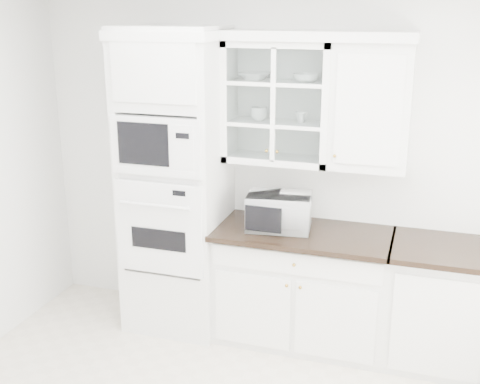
% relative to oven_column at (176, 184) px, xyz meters
% --- Properties ---
extents(room_shell, '(4.00, 3.50, 2.70)m').
position_rel_oven_column_xyz_m(room_shell, '(0.75, -0.99, 0.58)').
color(room_shell, white).
rests_on(room_shell, ground).
extents(oven_column, '(0.76, 0.68, 2.40)m').
position_rel_oven_column_xyz_m(oven_column, '(0.00, 0.00, 0.00)').
color(oven_column, white).
rests_on(oven_column, ground).
extents(base_cabinet_run, '(1.32, 0.67, 0.92)m').
position_rel_oven_column_xyz_m(base_cabinet_run, '(1.03, 0.03, -0.74)').
color(base_cabinet_run, white).
rests_on(base_cabinet_run, ground).
extents(extra_base_cabinet, '(0.72, 0.67, 0.92)m').
position_rel_oven_column_xyz_m(extra_base_cabinet, '(2.03, 0.03, -0.74)').
color(extra_base_cabinet, white).
rests_on(extra_base_cabinet, ground).
extents(upper_cabinet_glass, '(0.80, 0.33, 0.90)m').
position_rel_oven_column_xyz_m(upper_cabinet_glass, '(0.78, 0.17, 0.65)').
color(upper_cabinet_glass, white).
rests_on(upper_cabinet_glass, room_shell).
extents(upper_cabinet_solid, '(0.55, 0.33, 0.90)m').
position_rel_oven_column_xyz_m(upper_cabinet_solid, '(1.46, 0.17, 0.65)').
color(upper_cabinet_solid, white).
rests_on(upper_cabinet_solid, room_shell).
extents(crown_molding, '(2.14, 0.38, 0.07)m').
position_rel_oven_column_xyz_m(crown_molding, '(0.68, 0.14, 1.14)').
color(crown_molding, white).
rests_on(crown_molding, room_shell).
extents(countertop_microwave, '(0.52, 0.45, 0.27)m').
position_rel_oven_column_xyz_m(countertop_microwave, '(0.84, 0.02, -0.14)').
color(countertop_microwave, white).
rests_on(countertop_microwave, base_cabinet_run).
extents(bowl_a, '(0.26, 0.26, 0.06)m').
position_rel_oven_column_xyz_m(bowl_a, '(0.59, 0.19, 0.84)').
color(bowl_a, white).
rests_on(bowl_a, upper_cabinet_glass).
extents(bowl_b, '(0.24, 0.24, 0.06)m').
position_rel_oven_column_xyz_m(bowl_b, '(0.98, 0.15, 0.84)').
color(bowl_b, white).
rests_on(bowl_b, upper_cabinet_glass).
extents(cup_a, '(0.16, 0.16, 0.10)m').
position_rel_oven_column_xyz_m(cup_a, '(0.63, 0.15, 0.56)').
color(cup_a, white).
rests_on(cup_a, upper_cabinet_glass).
extents(cup_b, '(0.10, 0.10, 0.08)m').
position_rel_oven_column_xyz_m(cup_b, '(0.95, 0.18, 0.55)').
color(cup_b, white).
rests_on(cup_b, upper_cabinet_glass).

